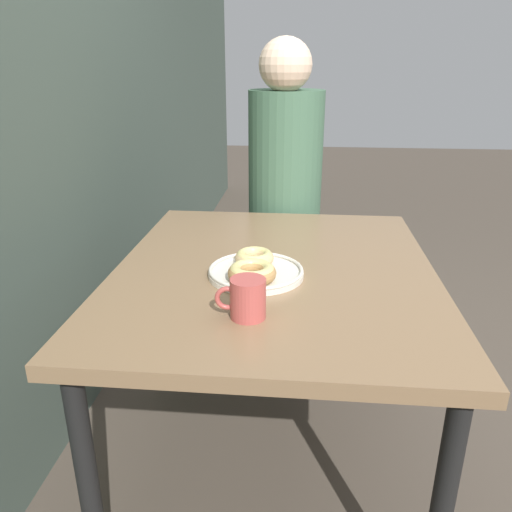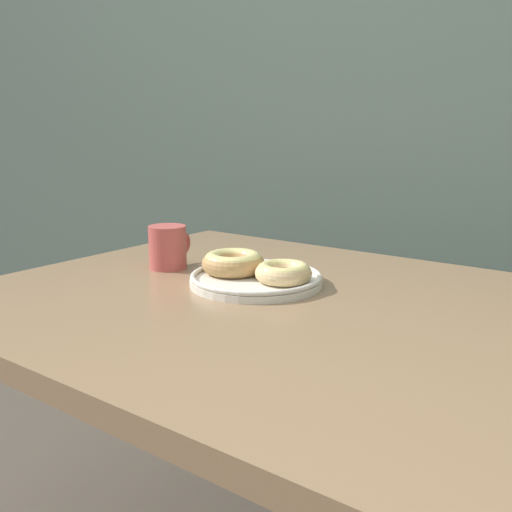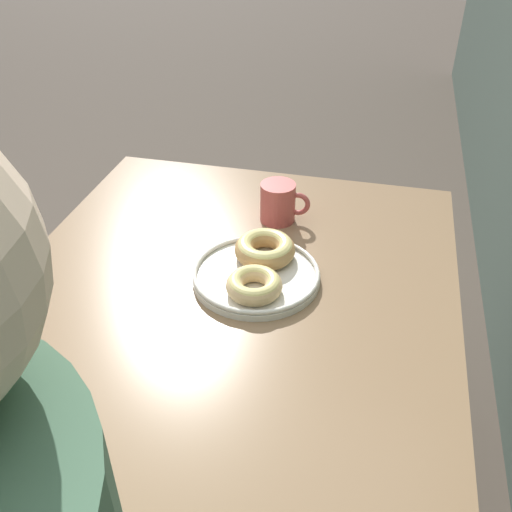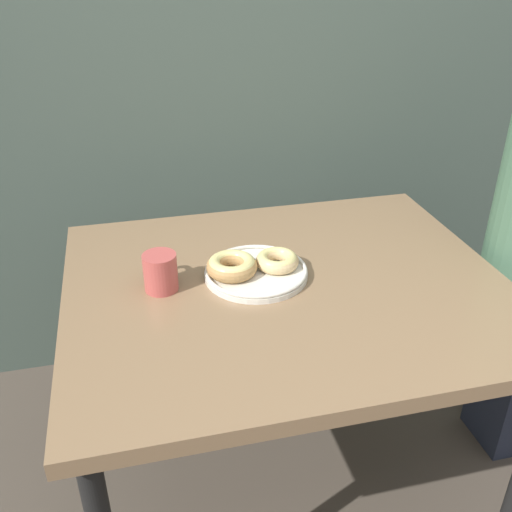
# 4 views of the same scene
# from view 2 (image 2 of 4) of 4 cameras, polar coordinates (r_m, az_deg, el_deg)

# --- Properties ---
(wall_back) EXTENTS (8.00, 0.05, 2.60)m
(wall_back) POSITION_cam_2_polar(r_m,az_deg,el_deg) (1.75, 17.28, 20.63)
(wall_back) COLOR #47564C
(wall_back) RESTS_ON ground_plane
(dining_table) EXTENTS (1.12, 0.93, 0.73)m
(dining_table) POSITION_cam_2_polar(r_m,az_deg,el_deg) (1.11, 1.51, -7.62)
(dining_table) COLOR #846647
(dining_table) RESTS_ON ground_plane
(donut_plate) EXTENTS (0.29, 0.27, 0.06)m
(donut_plate) POSITION_cam_2_polar(r_m,az_deg,el_deg) (1.16, -0.22, -1.60)
(donut_plate) COLOR silver
(donut_plate) RESTS_ON dining_table
(coffee_mug) EXTENTS (0.08, 0.12, 0.10)m
(coffee_mug) POSITION_cam_2_polar(r_m,az_deg,el_deg) (1.30, -8.75, 0.96)
(coffee_mug) COLOR #B74C47
(coffee_mug) RESTS_ON dining_table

